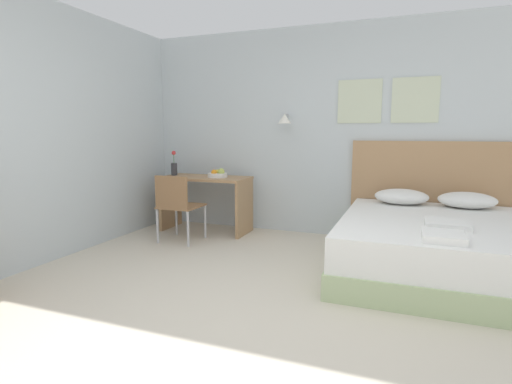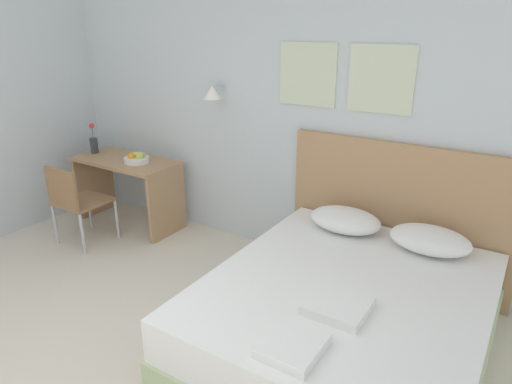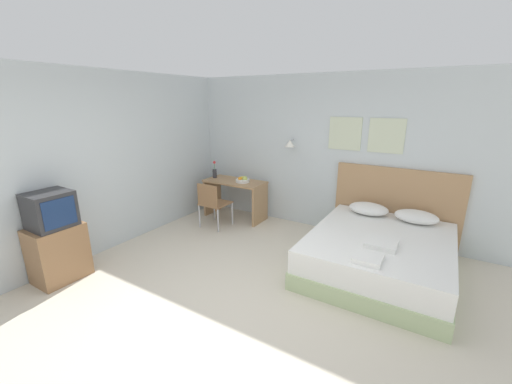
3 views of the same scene
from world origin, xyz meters
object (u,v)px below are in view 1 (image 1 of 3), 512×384
at_px(desk_chair, 177,203).
at_px(fruit_bowl, 218,174).
at_px(flower_vase, 174,167).
at_px(folded_towel_mid_bed, 443,237).
at_px(pillow_left, 401,197).
at_px(folded_towel_near_foot, 447,225).
at_px(desk, 206,193).
at_px(headboard, 432,194).
at_px(bed, 435,247).
at_px(pillow_right, 467,200).

xyz_separation_m(desk_chair, fruit_bowl, (0.24, 0.63, 0.29)).
bearing_deg(flower_vase, folded_towel_mid_bed, -23.79).
bearing_deg(flower_vase, pillow_left, 1.44).
relative_size(folded_towel_near_foot, desk, 0.30).
bearing_deg(folded_towel_near_foot, fruit_bowl, 159.66).
bearing_deg(desk, folded_towel_mid_bed, -27.36).
relative_size(folded_towel_mid_bed, fruit_bowl, 1.26).
relative_size(desk_chair, flower_vase, 2.46).
bearing_deg(headboard, desk, -172.72).
distance_m(pillow_left, desk_chair, 2.62).
xyz_separation_m(folded_towel_near_foot, folded_towel_mid_bed, (-0.06, -0.45, 0.00)).
height_order(folded_towel_mid_bed, fruit_bowl, fruit_bowl).
height_order(bed, pillow_left, pillow_left).
relative_size(pillow_right, desk, 0.50).
relative_size(pillow_left, fruit_bowl, 2.25).
bearing_deg(headboard, folded_towel_mid_bed, -89.98).
height_order(headboard, folded_towel_near_foot, headboard).
height_order(pillow_right, desk_chair, desk_chair).
distance_m(pillow_left, folded_towel_near_foot, 1.14).
bearing_deg(desk_chair, fruit_bowl, 69.34).
bearing_deg(folded_towel_mid_bed, flower_vase, 156.21).
relative_size(headboard, fruit_bowl, 7.14).
relative_size(pillow_left, folded_towel_mid_bed, 1.80).
relative_size(headboard, pillow_right, 3.17).
xyz_separation_m(bed, fruit_bowl, (-2.61, 0.68, 0.53)).
xyz_separation_m(bed, desk, (-2.80, 0.69, 0.26)).
xyz_separation_m(bed, flower_vase, (-3.29, 0.69, 0.60)).
distance_m(folded_towel_mid_bed, desk, 3.16).
xyz_separation_m(headboard, folded_towel_mid_bed, (0.00, -1.81, -0.07)).
xyz_separation_m(fruit_bowl, flower_vase, (-0.67, 0.01, 0.07)).
relative_size(bed, flower_vase, 6.09).
bearing_deg(bed, pillow_left, 113.52).
height_order(pillow_left, desk, desk).
bearing_deg(desk_chair, desk, 85.68).
bearing_deg(bed, folded_towel_mid_bed, -89.96).
bearing_deg(desk, headboard, 7.28).
bearing_deg(flower_vase, desk_chair, -55.81).
distance_m(desk, flower_vase, 0.59).
distance_m(bed, folded_towel_mid_bed, 0.81).
distance_m(pillow_left, pillow_right, 0.67).
bearing_deg(bed, headboard, 90.00).
xyz_separation_m(bed, headboard, (0.00, 1.05, 0.36)).
relative_size(bed, headboard, 1.10).
bearing_deg(pillow_right, folded_towel_mid_bed, -102.33).
xyz_separation_m(desk, fruit_bowl, (0.19, -0.01, 0.27)).
bearing_deg(flower_vase, bed, -11.89).
distance_m(bed, flower_vase, 3.41).
xyz_separation_m(pillow_left, fruit_bowl, (-2.28, -0.08, 0.18)).
height_order(pillow_left, folded_towel_mid_bed, pillow_left).
relative_size(desk, fruit_bowl, 4.47).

